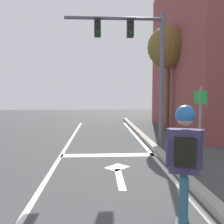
{
  "coord_description": "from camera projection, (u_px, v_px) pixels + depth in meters",
  "views": [
    {
      "loc": [
        1.04,
        0.08,
        1.94
      ],
      "look_at": [
        1.38,
        6.31,
        1.47
      ],
      "focal_mm": 38.47,
      "sensor_mm": 36.0,
      "label": 1
    }
  ],
  "objects": [
    {
      "name": "skater",
      "position": [
        185.0,
        153.0,
        3.12
      ],
      "size": [
        0.45,
        0.62,
        1.72
      ],
      "color": "#295169",
      "rests_on": "skateboard"
    },
    {
      "name": "lane_line_center",
      "position": [
        51.0,
        172.0,
        5.97
      ],
      "size": [
        0.12,
        20.0,
        0.01
      ],
      "primitive_type": "cube",
      "color": "silver",
      "rests_on": "ground"
    },
    {
      "name": "lane_line_curbside",
      "position": [
        165.0,
        170.0,
        6.13
      ],
      "size": [
        0.12,
        20.0,
        0.01
      ],
      "primitive_type": "cube",
      "color": "silver",
      "rests_on": "ground"
    },
    {
      "name": "curb_strip",
      "position": [
        175.0,
        167.0,
        6.14
      ],
      "size": [
        0.24,
        24.0,
        0.14
      ],
      "primitive_type": "cube",
      "color": "#9B978C",
      "rests_on": "ground"
    },
    {
      "name": "stop_bar",
      "position": [
        109.0,
        155.0,
        7.6
      ],
      "size": [
        3.04,
        0.4,
        0.01
      ],
      "primitive_type": "cube",
      "color": "silver",
      "rests_on": "ground"
    },
    {
      "name": "roadside_tree",
      "position": [
        168.0,
        48.0,
        12.18
      ],
      "size": [
        2.09,
        2.09,
        5.36
      ],
      "color": "brown",
      "rests_on": "ground"
    },
    {
      "name": "street_sign_post",
      "position": [
        200.0,
        118.0,
        5.55
      ],
      "size": [
        0.13,
        0.44,
        2.11
      ],
      "color": "slate",
      "rests_on": "ground"
    },
    {
      "name": "lane_arrow_head",
      "position": [
        117.0,
        167.0,
        6.34
      ],
      "size": [
        0.71,
        0.71,
        0.01
      ],
      "primitive_type": "cube",
      "rotation": [
        0.0,
        0.0,
        0.79
      ],
      "color": "silver",
      "rests_on": "ground"
    },
    {
      "name": "traffic_signal_mast",
      "position": [
        137.0,
        51.0,
        8.89
      ],
      "size": [
        3.69,
        0.34,
        4.97
      ],
      "color": "#585463",
      "rests_on": "ground"
    },
    {
      "name": "lane_arrow_stem",
      "position": [
        120.0,
        178.0,
        5.49
      ],
      "size": [
        0.16,
        1.4,
        0.01
      ],
      "primitive_type": "cube",
      "color": "silver",
      "rests_on": "ground"
    }
  ]
}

